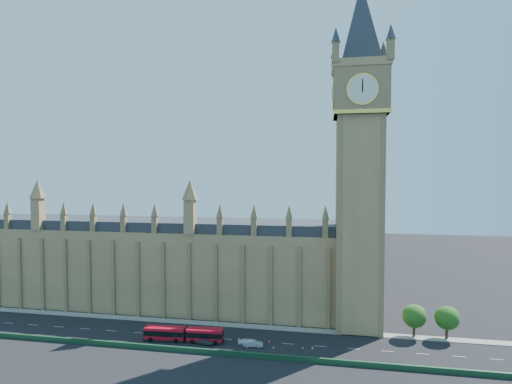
% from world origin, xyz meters
% --- Properties ---
extents(ground, '(400.00, 400.00, 0.00)m').
position_xyz_m(ground, '(0.00, 0.00, 0.00)').
color(ground, black).
rests_on(ground, ground).
extents(palace_westminster, '(120.00, 20.00, 28.00)m').
position_xyz_m(palace_westminster, '(-25.00, 22.00, 13.86)').
color(palace_westminster, olive).
rests_on(palace_westminster, ground).
extents(elizabeth_tower, '(20.59, 20.59, 105.00)m').
position_xyz_m(elizabeth_tower, '(38.00, 13.99, 54.56)').
color(elizabeth_tower, olive).
rests_on(elizabeth_tower, ground).
extents(bridge_parapet, '(160.00, 0.60, 1.20)m').
position_xyz_m(bridge_parapet, '(0.00, -9.00, 0.60)').
color(bridge_parapet, '#1E4C2D').
rests_on(bridge_parapet, ground).
extents(kerb_north, '(160.00, 3.00, 0.16)m').
position_xyz_m(kerb_north, '(0.00, 9.50, 0.08)').
color(kerb_north, gray).
rests_on(kerb_north, ground).
extents(tree_east_near, '(6.00, 6.00, 8.50)m').
position_xyz_m(tree_east_near, '(52.22, 10.08, 5.64)').
color(tree_east_near, '#382619').
rests_on(tree_east_near, ground).
extents(tree_east_far, '(6.00, 6.00, 8.50)m').
position_xyz_m(tree_east_far, '(60.22, 10.08, 5.64)').
color(tree_east_far, '#382619').
rests_on(tree_east_far, ground).
extents(red_bus, '(20.35, 4.36, 3.44)m').
position_xyz_m(red_bus, '(-6.25, -3.02, 1.81)').
color(red_bus, '#B30B1E').
rests_on(red_bus, ground).
extents(car_grey, '(4.54, 2.30, 1.48)m').
position_xyz_m(car_grey, '(-0.12, -3.97, 0.74)').
color(car_grey, '#414449').
rests_on(car_grey, ground).
extents(car_silver, '(4.92, 2.18, 1.57)m').
position_xyz_m(car_silver, '(11.75, -3.12, 0.79)').
color(car_silver, '#B1B4B9').
rests_on(car_silver, ground).
extents(car_white, '(4.55, 2.00, 1.30)m').
position_xyz_m(car_white, '(9.98, -2.29, 0.65)').
color(car_white, silver).
rests_on(car_white, ground).
extents(cone_a, '(0.50, 0.50, 0.68)m').
position_xyz_m(cone_a, '(23.87, -2.46, 0.33)').
color(cone_a, black).
rests_on(cone_a, ground).
extents(cone_b, '(0.56, 0.56, 0.70)m').
position_xyz_m(cone_b, '(15.36, -0.26, 0.34)').
color(cone_b, black).
rests_on(cone_b, ground).
extents(cone_c, '(0.43, 0.43, 0.69)m').
position_xyz_m(cone_c, '(26.18, -2.16, 0.34)').
color(cone_c, black).
rests_on(cone_c, ground).
extents(cone_d, '(0.50, 0.50, 0.65)m').
position_xyz_m(cone_d, '(16.81, -3.54, 0.32)').
color(cone_d, black).
rests_on(cone_d, ground).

